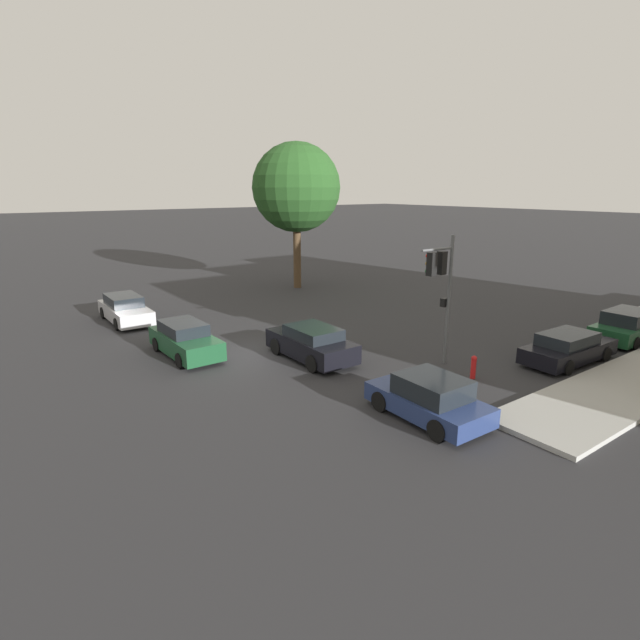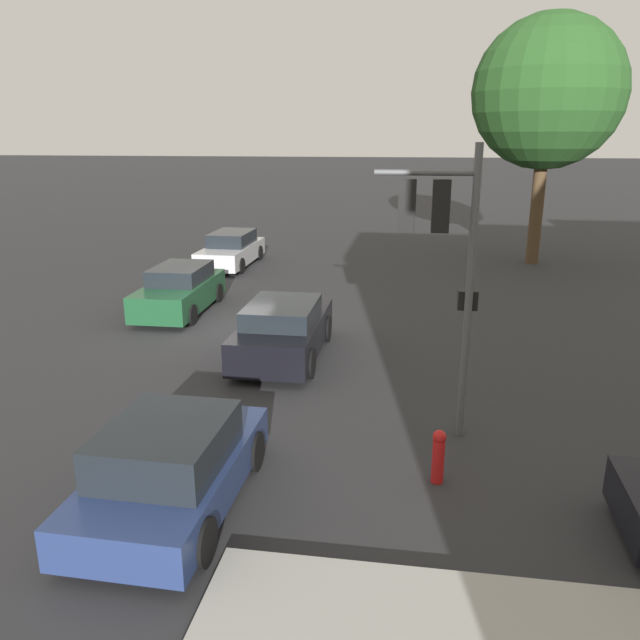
% 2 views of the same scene
% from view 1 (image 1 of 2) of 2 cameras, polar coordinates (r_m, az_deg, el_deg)
% --- Properties ---
extents(ground_plane, '(300.00, 300.00, 0.00)m').
position_cam_1_polar(ground_plane, '(22.11, -8.87, -4.03)').
color(ground_plane, '#28282B').
extents(street_tree, '(6.19, 6.19, 10.20)m').
position_cam_1_polar(street_tree, '(36.09, -2.72, 14.85)').
color(street_tree, '#4C3823').
rests_on(street_tree, ground_plane).
extents(traffic_signal, '(0.57, 1.90, 5.32)m').
position_cam_1_polar(traffic_signal, '(20.25, 13.60, 4.74)').
color(traffic_signal, '#515456').
rests_on(traffic_signal, ground_plane).
extents(crossing_car_0, '(4.42, 1.99, 1.45)m').
position_cam_1_polar(crossing_car_0, '(21.20, -0.99, -2.66)').
color(crossing_car_0, black).
rests_on(crossing_car_0, ground_plane).
extents(crossing_car_1, '(4.79, 1.92, 1.45)m').
position_cam_1_polar(crossing_car_1, '(29.17, -21.39, 1.15)').
color(crossing_car_1, '#B7B7BC').
rests_on(crossing_car_1, ground_plane).
extents(crossing_car_2, '(4.38, 1.90, 1.47)m').
position_cam_1_polar(crossing_car_2, '(22.48, -15.16, -2.20)').
color(crossing_car_2, '#194728').
rests_on(crossing_car_2, ground_plane).
extents(crossing_car_3, '(4.02, 2.07, 1.42)m').
position_cam_1_polar(crossing_car_3, '(16.28, 12.36, -8.77)').
color(crossing_car_3, navy).
rests_on(crossing_car_3, ground_plane).
extents(parked_car_0, '(1.98, 4.65, 1.30)m').
position_cam_1_polar(parked_car_0, '(23.27, 26.49, -2.89)').
color(parked_car_0, black).
rests_on(parked_car_0, ground_plane).
extents(parked_car_1, '(2.05, 4.61, 1.48)m').
position_cam_1_polar(parked_car_1, '(28.05, 31.76, -0.59)').
color(parked_car_1, '#194728').
rests_on(parked_car_1, ground_plane).
extents(fire_hydrant, '(0.22, 0.22, 0.92)m').
position_cam_1_polar(fire_hydrant, '(20.03, 17.14, -5.09)').
color(fire_hydrant, red).
rests_on(fire_hydrant, ground_plane).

